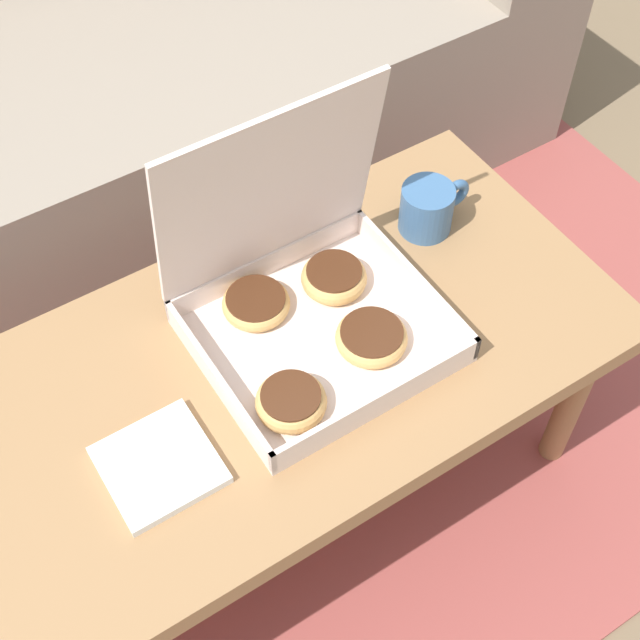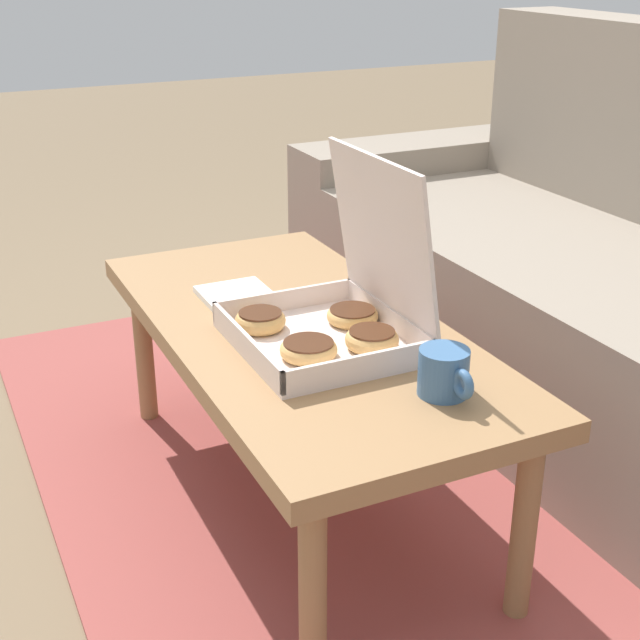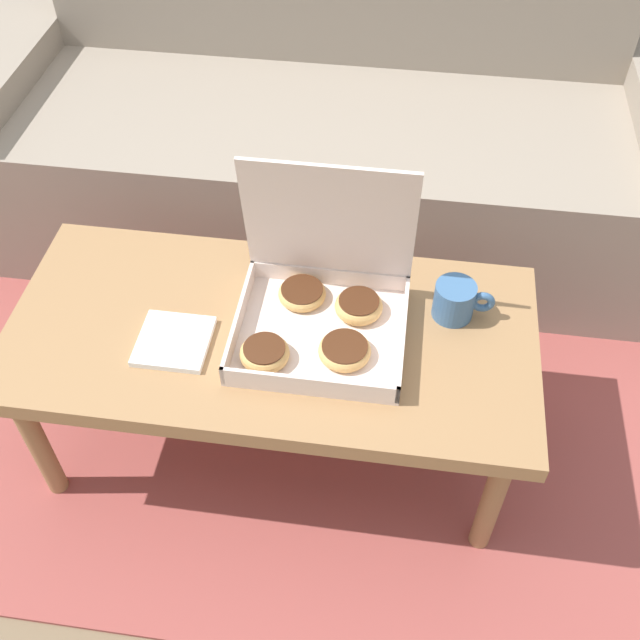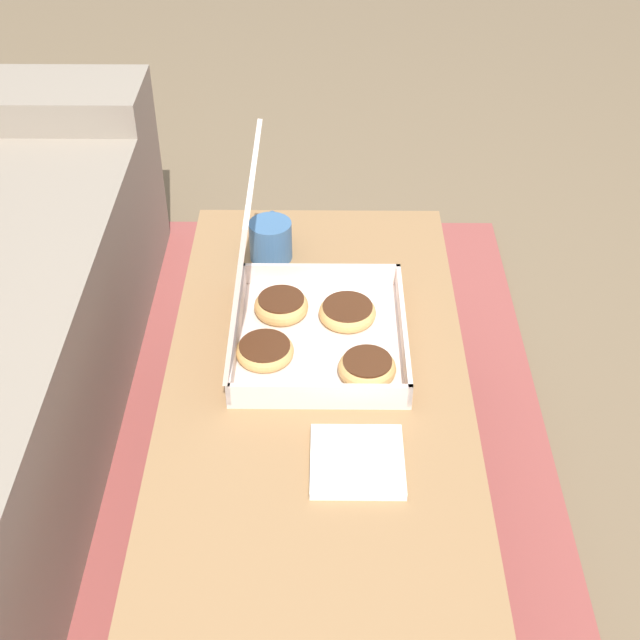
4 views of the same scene
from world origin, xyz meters
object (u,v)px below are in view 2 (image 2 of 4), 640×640
coffee_table (300,344)px  pastry_box (334,312)px  couch (635,302)px  coffee_mug (445,373)px

coffee_table → pastry_box: bearing=14.0°
coffee_table → pastry_box: pastry_box is taller
coffee_table → couch: bearing=90.0°
coffee_table → coffee_mug: coffee_mug is taller
couch → pastry_box: couch is taller
couch → coffee_table: couch is taller
coffee_table → coffee_mug: 0.39m
couch → coffee_table: (0.00, -0.88, 0.06)m
pastry_box → coffee_table: bearing=-166.0°
couch → coffee_table: 0.89m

